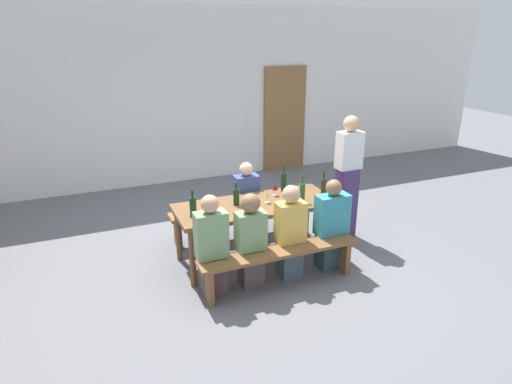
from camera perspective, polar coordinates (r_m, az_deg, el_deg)
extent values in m
plane|color=slate|center=(5.68, 0.00, -8.55)|extent=(24.00, 24.00, 0.00)
cube|color=white|center=(8.39, -9.54, 12.20)|extent=(14.00, 0.20, 3.20)
cube|color=olive|center=(9.05, 3.76, 9.46)|extent=(0.90, 0.06, 2.10)
cube|color=brown|center=(5.37, 0.00, -1.75)|extent=(1.99, 0.79, 0.05)
cylinder|color=brown|center=(4.98, -8.31, -8.60)|extent=(0.07, 0.07, 0.70)
cylinder|color=brown|center=(5.64, 9.94, -5.08)|extent=(0.07, 0.07, 0.70)
cylinder|color=brown|center=(5.56, -10.10, -5.49)|extent=(0.07, 0.07, 0.70)
cylinder|color=brown|center=(6.16, 6.64, -2.67)|extent=(0.07, 0.07, 0.70)
cube|color=brown|center=(4.92, 3.17, -7.74)|extent=(1.89, 0.30, 0.04)
cube|color=brown|center=(4.77, -6.24, -11.94)|extent=(0.06, 0.24, 0.41)
cube|color=brown|center=(5.41, 11.27, -8.08)|extent=(0.06, 0.24, 0.41)
cube|color=brown|center=(6.08, -2.54, -2.07)|extent=(1.89, 0.30, 0.04)
cube|color=brown|center=(5.95, -10.16, -5.24)|extent=(0.06, 0.24, 0.41)
cube|color=brown|center=(6.48, 4.50, -2.81)|extent=(0.06, 0.24, 0.41)
cylinder|color=#143319|center=(5.29, -2.58, -0.66)|extent=(0.08, 0.08, 0.20)
cylinder|color=#143319|center=(5.24, -2.61, 0.73)|extent=(0.03, 0.03, 0.07)
cylinder|color=black|center=(5.22, -2.61, 1.16)|extent=(0.03, 0.03, 0.01)
cylinder|color=#143319|center=(4.98, -8.22, -1.99)|extent=(0.08, 0.08, 0.23)
cylinder|color=#143319|center=(4.93, -8.31, -0.31)|extent=(0.03, 0.03, 0.08)
cylinder|color=black|center=(4.91, -8.33, 0.17)|extent=(0.03, 0.03, 0.01)
cylinder|color=#332814|center=(5.60, 8.79, 0.52)|extent=(0.07, 0.07, 0.23)
cylinder|color=#332814|center=(5.55, 8.88, 2.12)|extent=(0.02, 0.02, 0.09)
cylinder|color=black|center=(5.53, 8.91, 2.64)|extent=(0.03, 0.03, 0.01)
cylinder|color=#143319|center=(5.74, 3.64, 1.26)|extent=(0.07, 0.07, 0.24)
cylinder|color=#143319|center=(5.69, 3.67, 2.88)|extent=(0.02, 0.02, 0.10)
cylinder|color=black|center=(5.67, 3.69, 3.40)|extent=(0.03, 0.03, 0.01)
cylinder|color=#234C2D|center=(5.42, 6.05, -0.10)|extent=(0.07, 0.07, 0.23)
cylinder|color=#234C2D|center=(5.36, 6.11, 1.48)|extent=(0.02, 0.02, 0.09)
cylinder|color=black|center=(5.35, 6.13, 1.98)|extent=(0.03, 0.03, 0.01)
cylinder|color=silver|center=(5.38, 1.42, -1.38)|extent=(0.06, 0.06, 0.01)
cylinder|color=silver|center=(5.37, 1.43, -1.00)|extent=(0.01, 0.01, 0.07)
cone|color=beige|center=(5.34, 1.43, -0.16)|extent=(0.06, 0.06, 0.10)
cylinder|color=silver|center=(5.62, 2.47, -0.41)|extent=(0.06, 0.06, 0.01)
cylinder|color=silver|center=(5.61, 2.48, -0.03)|extent=(0.01, 0.01, 0.07)
cone|color=maroon|center=(5.58, 2.49, 0.75)|extent=(0.08, 0.08, 0.09)
cube|color=#523A3A|center=(4.90, -5.69, -10.66)|extent=(0.26, 0.24, 0.45)
cube|color=#729966|center=(4.67, -5.89, -5.59)|extent=(0.34, 0.20, 0.51)
sphere|color=tan|center=(4.53, -6.05, -1.56)|extent=(0.19, 0.19, 0.19)
cube|color=#53443F|center=(5.03, -0.68, -9.68)|extent=(0.25, 0.24, 0.45)
cube|color=#729966|center=(4.83, -0.70, -5.09)|extent=(0.33, 0.20, 0.44)
sphere|color=#846047|center=(4.69, -0.72, -1.47)|extent=(0.22, 0.22, 0.22)
cube|color=#455361|center=(5.21, 4.39, -8.61)|extent=(0.25, 0.24, 0.45)
cube|color=gold|center=(5.01, 4.53, -3.95)|extent=(0.34, 0.20, 0.48)
sphere|color=tan|center=(4.88, 4.64, -0.28)|extent=(0.20, 0.20, 0.20)
cube|color=#2C464E|center=(5.46, 9.61, -7.42)|extent=(0.30, 0.24, 0.45)
cube|color=teal|center=(5.26, 9.90, -2.89)|extent=(0.40, 0.20, 0.49)
sphere|color=#846047|center=(5.14, 10.13, 0.58)|extent=(0.19, 0.19, 0.19)
cube|color=navy|center=(6.06, -1.23, -4.24)|extent=(0.24, 0.24, 0.45)
cube|color=#384C8C|center=(5.88, -1.26, -0.09)|extent=(0.32, 0.20, 0.49)
sphere|color=beige|center=(5.77, -1.29, 3.02)|extent=(0.18, 0.18, 0.18)
cube|color=#453065|center=(6.18, 11.59, -1.39)|extent=(0.24, 0.24, 1.00)
cube|color=silver|center=(5.95, 12.10, 5.34)|extent=(0.33, 0.20, 0.50)
sphere|color=tan|center=(5.87, 12.35, 8.71)|extent=(0.21, 0.21, 0.21)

